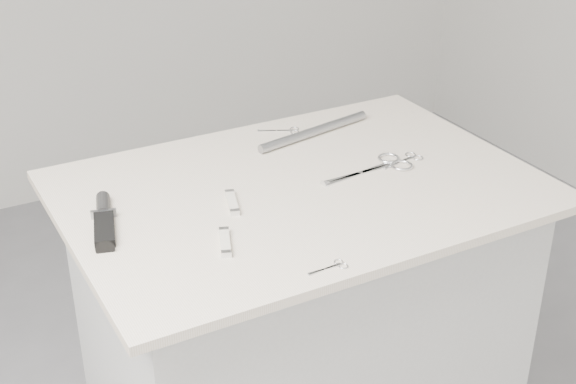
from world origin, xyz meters
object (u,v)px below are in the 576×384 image
plinth (300,359)px  tiny_scissors (332,267)px  embroidery_scissors_b (286,131)px  metal_rail (314,131)px  pocket_knife_a (232,202)px  sheathed_knife (104,218)px  large_shears (383,166)px  embroidery_scissors_a (407,159)px  pocket_knife_b (225,242)px

plinth → tiny_scissors: tiny_scissors is taller
embroidery_scissors_b → metal_rail: bearing=-23.1°
plinth → tiny_scissors: 0.57m
pocket_knife_a → metal_rail: bearing=-37.5°
embroidery_scissors_b → tiny_scissors: bearing=-83.7°
plinth → sheathed_knife: 0.64m
large_shears → pocket_knife_a: 0.37m
large_shears → metal_rail: 0.23m
plinth → pocket_knife_a: pocket_knife_a is taller
pocket_knife_a → metal_rail: metal_rail is taller
embroidery_scissors_b → plinth: bearing=-84.8°
large_shears → sheathed_knife: bearing=170.0°
plinth → embroidery_scissors_a: embroidery_scissors_a is taller
embroidery_scissors_b → pocket_knife_a: (-0.28, -0.28, 0.00)m
embroidery_scissors_a → pocket_knife_b: pocket_knife_b is taller
embroidery_scissors_b → metal_rail: (0.05, -0.06, 0.01)m
pocket_knife_a → metal_rail: (0.32, 0.23, 0.01)m
embroidery_scissors_a → large_shears: bearing=172.7°
embroidery_scissors_b → pocket_knife_b: (-0.35, -0.42, 0.00)m
large_shears → sheathed_knife: sheathed_knife is taller
pocket_knife_a → embroidery_scissors_a: bearing=-71.6°
tiny_scissors → pocket_knife_a: bearing=99.0°
embroidery_scissors_a → tiny_scissors: 0.49m
plinth → sheathed_knife: (-0.42, 0.05, 0.48)m
pocket_knife_a → pocket_knife_b: (-0.08, -0.14, 0.00)m
pocket_knife_a → pocket_knife_b: same height
plinth → embroidery_scissors_a: size_ratio=7.96×
large_shears → embroidery_scissors_a: size_ratio=1.98×
embroidery_scissors_a → tiny_scissors: bearing=-153.2°
embroidery_scissors_a → pocket_knife_a: 0.44m
plinth → large_shears: bearing=-2.5°
embroidery_scissors_b → tiny_scissors: (-0.22, -0.58, -0.00)m
embroidery_scissors_a → sheathed_knife: (-0.69, 0.05, 0.01)m
plinth → metal_rail: metal_rail is taller
metal_rail → large_shears: bearing=-78.4°
large_shears → embroidery_scissors_a: large_shears is taller
embroidery_scissors_a → metal_rail: metal_rail is taller
tiny_scissors → pocket_knife_b: bearing=127.8°
pocket_knife_b → metal_rail: (0.40, 0.36, 0.00)m
pocket_knife_b → metal_rail: bearing=-26.6°
pocket_knife_b → metal_rail: metal_rail is taller
embroidery_scissors_a → embroidery_scissors_b: 0.32m
embroidery_scissors_b → pocket_knife_a: bearing=-107.3°
embroidery_scissors_a → sheathed_knife: bearing=164.3°
tiny_scissors → sheathed_knife: size_ratio=0.40×
embroidery_scissors_a → pocket_knife_b: size_ratio=1.17×
embroidery_scissors_b → tiny_scissors: same height
embroidery_scissors_b → sheathed_knife: (-0.53, -0.22, 0.01)m
embroidery_scissors_a → pocket_knife_a: bearing=169.3°
embroidery_scissors_a → pocket_knife_a: pocket_knife_a is taller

